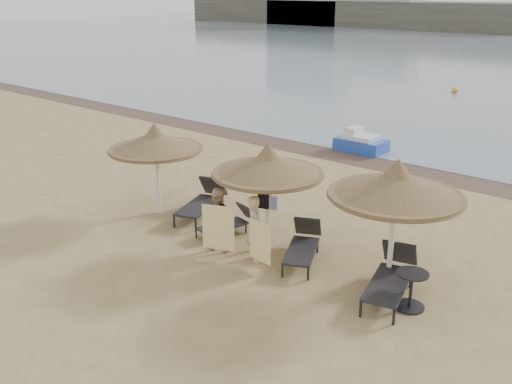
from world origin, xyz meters
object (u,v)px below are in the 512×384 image
at_px(palapa_left, 155,142).
at_px(person_right, 255,223).
at_px(lounger_far_right, 392,275).
at_px(side_table, 411,291).
at_px(palapa_right, 396,185).
at_px(lounger_near_left, 230,222).
at_px(person_left, 217,214).
at_px(pedal_boat, 361,143).
at_px(lounger_far_left, 203,200).
at_px(palapa_center, 268,165).
at_px(lounger_near_right, 303,244).

bearing_deg(palapa_left, person_right, -8.22).
height_order(lounger_far_right, side_table, lounger_far_right).
xyz_separation_m(palapa_right, lounger_near_left, (-4.36, -0.24, -1.89)).
distance_m(person_left, pedal_boat, 10.13).
xyz_separation_m(lounger_far_left, lounger_near_left, (1.45, -0.50, -0.10)).
relative_size(lounger_near_left, person_left, 0.92).
bearing_deg(palapa_left, lounger_near_left, 4.14).
xyz_separation_m(palapa_center, pedal_boat, (-2.68, 9.12, -1.76)).
bearing_deg(pedal_boat, lounger_far_left, -89.64).
height_order(palapa_center, pedal_boat, palapa_center).
xyz_separation_m(palapa_right, person_left, (-3.97, -1.09, -1.30)).
bearing_deg(person_left, side_table, 168.29).
distance_m(palapa_left, person_left, 3.18).
bearing_deg(palapa_right, lounger_near_left, -176.87).
bearing_deg(palapa_left, lounger_far_right, 0.24).
xyz_separation_m(palapa_left, lounger_near_right, (4.80, 0.19, -1.66)).
bearing_deg(lounger_near_left, palapa_right, 17.44).
relative_size(side_table, pedal_boat, 0.40).
relative_size(lounger_near_right, pedal_boat, 1.03).
relative_size(palapa_right, side_table, 3.64).
relative_size(lounger_near_right, person_left, 1.09).
distance_m(lounger_far_left, side_table, 6.68).
distance_m(palapa_center, lounger_far_left, 3.22).
bearing_deg(lounger_far_right, lounger_far_left, 159.49).
bearing_deg(person_left, lounger_far_left, -53.19).
xyz_separation_m(lounger_near_right, person_right, (-0.81, -0.77, 0.54)).
bearing_deg(pedal_boat, person_right, -73.07).
relative_size(lounger_far_right, person_right, 1.20).
bearing_deg(person_left, palapa_right, 178.42).
height_order(lounger_near_right, side_table, lounger_near_right).
bearing_deg(side_table, lounger_far_right, 154.35).
xyz_separation_m(lounger_far_left, side_table, (6.61, -0.92, -0.06)).
bearing_deg(pedal_boat, lounger_near_left, -80.57).
distance_m(palapa_left, lounger_near_left, 3.05).
relative_size(lounger_near_left, person_right, 0.90).
distance_m(palapa_right, lounger_near_right, 2.77).
height_order(palapa_center, person_left, palapa_center).
bearing_deg(lounger_near_left, side_table, 9.71).
height_order(palapa_left, lounger_near_left, palapa_left).
bearing_deg(lounger_near_right, person_left, 178.56).
height_order(lounger_near_left, lounger_near_right, lounger_near_right).
height_order(palapa_right, lounger_far_right, palapa_right).
distance_m(palapa_left, lounger_far_right, 7.30).
bearing_deg(lounger_near_left, pedal_boat, 113.21).
bearing_deg(lounger_near_right, lounger_near_left, 154.53).
height_order(palapa_left, person_left, palapa_left).
relative_size(palapa_left, palapa_right, 0.93).
bearing_deg(lounger_near_left, palapa_left, -161.55).
bearing_deg(lounger_near_right, palapa_left, 156.54).
relative_size(palapa_left, side_table, 3.37).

